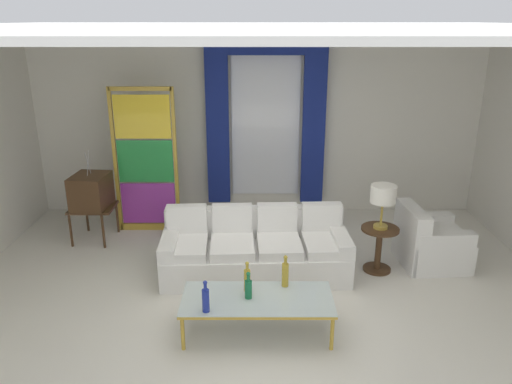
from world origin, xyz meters
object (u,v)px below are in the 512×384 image
at_px(couch_white_long, 254,250).
at_px(coffee_table, 256,300).
at_px(round_side_table, 378,245).
at_px(stained_glass_divider, 144,164).
at_px(bottle_crystal_tall, 247,288).
at_px(bottle_blue_decanter, 284,273).
at_px(bottle_ruby_flask, 205,299).
at_px(table_lamp_brass, 382,196).
at_px(bottle_amber_squat, 246,279).
at_px(vintage_tv, 90,193).
at_px(armchair_white, 427,243).
at_px(peacock_figurine, 177,226).

relative_size(couch_white_long, coffee_table, 1.54).
bearing_deg(round_side_table, stained_glass_divider, 157.65).
xyz_separation_m(couch_white_long, bottle_crystal_tall, (-0.07, -1.34, 0.22)).
relative_size(bottle_blue_decanter, bottle_ruby_flask, 1.07).
distance_m(round_side_table, table_lamp_brass, 0.67).
relative_size(bottle_amber_squat, vintage_tv, 0.25).
relative_size(bottle_amber_squat, stained_glass_divider, 0.15).
bearing_deg(bottle_blue_decanter, bottle_amber_squat, -165.83).
relative_size(vintage_tv, armchair_white, 1.54).
height_order(couch_white_long, bottle_crystal_tall, couch_white_long).
relative_size(vintage_tv, table_lamp_brass, 2.36).
bearing_deg(bottle_crystal_tall, armchair_white, 33.35).
height_order(bottle_crystal_tall, table_lamp_brass, table_lamp_brass).
distance_m(bottle_ruby_flask, stained_glass_divider, 3.20).
bearing_deg(bottle_ruby_flask, peacock_figurine, 104.60).
distance_m(bottle_amber_squat, armchair_white, 2.78).
distance_m(bottle_ruby_flask, round_side_table, 2.63).
height_order(bottle_blue_decanter, bottle_amber_squat, bottle_blue_decanter).
relative_size(vintage_tv, peacock_figurine, 2.24).
height_order(bottle_amber_squat, table_lamp_brass, table_lamp_brass).
height_order(coffee_table, round_side_table, round_side_table).
xyz_separation_m(couch_white_long, armchair_white, (2.30, 0.22, -0.02)).
relative_size(coffee_table, armchair_white, 1.77).
distance_m(couch_white_long, peacock_figurine, 1.49).
height_order(coffee_table, bottle_amber_squat, bottle_amber_squat).
bearing_deg(stained_glass_divider, round_side_table, -22.35).
bearing_deg(bottle_amber_squat, round_side_table, 36.25).
relative_size(bottle_ruby_flask, stained_glass_divider, 0.15).
distance_m(bottle_crystal_tall, vintage_tv, 3.29).
relative_size(peacock_figurine, table_lamp_brass, 1.05).
xyz_separation_m(round_side_table, table_lamp_brass, (0.00, 0.00, 0.67)).
bearing_deg(bottle_blue_decanter, round_side_table, 41.51).
relative_size(couch_white_long, peacock_figurine, 3.96).
height_order(bottle_crystal_tall, vintage_tv, vintage_tv).
height_order(coffee_table, bottle_crystal_tall, bottle_crystal_tall).
relative_size(vintage_tv, round_side_table, 2.26).
distance_m(bottle_amber_squat, table_lamp_brass, 2.13).
distance_m(coffee_table, bottle_ruby_flask, 0.58).
bearing_deg(round_side_table, vintage_tv, 166.25).
height_order(armchair_white, round_side_table, armchair_white).
relative_size(couch_white_long, stained_glass_divider, 1.08).
bearing_deg(bottle_crystal_tall, couch_white_long, 87.12).
xyz_separation_m(bottle_blue_decanter, armchair_white, (1.98, 1.31, -0.27)).
height_order(bottle_ruby_flask, armchair_white, armchair_white).
xyz_separation_m(stained_glass_divider, peacock_figurine, (0.50, -0.39, -0.84)).
relative_size(bottle_blue_decanter, round_side_table, 0.60).
relative_size(bottle_crystal_tall, vintage_tv, 0.22).
height_order(bottle_blue_decanter, stained_glass_divider, stained_glass_divider).
xyz_separation_m(bottle_blue_decanter, vintage_tv, (-2.69, 2.09, 0.17)).
distance_m(couch_white_long, bottle_ruby_flask, 1.67).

